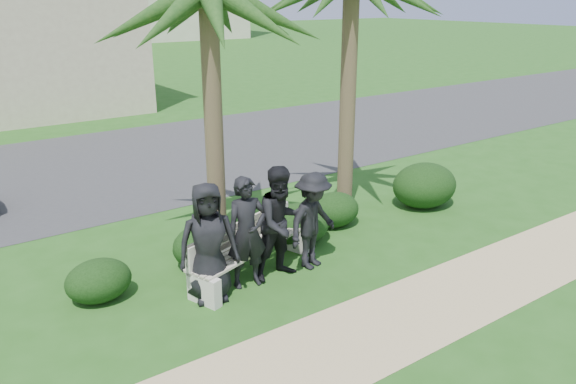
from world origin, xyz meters
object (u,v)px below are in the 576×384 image
man_b (247,233)px  man_c (282,223)px  man_d (313,221)px  man_a (208,242)px  park_bench (252,252)px

man_b → man_c: 0.60m
man_b → man_d: 1.20m
man_a → man_c: size_ratio=0.98×
park_bench → man_b: bearing=-149.3°
man_b → man_d: (1.20, -0.08, -0.06)m
park_bench → man_a: size_ratio=1.43×
man_a → man_c: (1.27, -0.04, 0.02)m
man_b → man_c: bearing=3.4°
man_a → man_d: man_a is taller
man_c → man_d: bearing=-1.6°
man_a → man_d: 1.87m
man_c → park_bench: bearing=134.7°
park_bench → man_c: man_c is taller
park_bench → man_a: bearing=-179.8°
man_b → man_a: bearing=-168.7°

